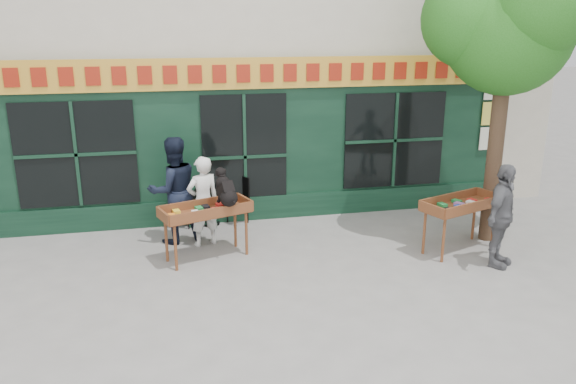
# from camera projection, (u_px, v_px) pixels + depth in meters

# --- Properties ---
(ground) EXTENTS (80.00, 80.00, 0.00)m
(ground) POSITION_uv_depth(u_px,v_px,m) (266.00, 264.00, 9.50)
(ground) COLOR slate
(ground) RESTS_ON ground
(street_tree) EXTENTS (3.05, 2.90, 5.60)m
(street_tree) POSITION_uv_depth(u_px,v_px,m) (510.00, 12.00, 9.55)
(street_tree) COLOR #382619
(street_tree) RESTS_ON ground
(book_cart_center) EXTENTS (1.62, 1.08, 0.99)m
(book_cart_center) POSITION_uv_depth(u_px,v_px,m) (206.00, 213.00, 9.54)
(book_cart_center) COLOR brown
(book_cart_center) RESTS_ON ground
(dog) EXTENTS (0.52, 0.68, 0.60)m
(dog) POSITION_uv_depth(u_px,v_px,m) (226.00, 186.00, 9.43)
(dog) COLOR black
(dog) RESTS_ON book_cart_center
(woman) EXTENTS (0.70, 0.57, 1.66)m
(woman) POSITION_uv_depth(u_px,v_px,m) (203.00, 201.00, 10.14)
(woman) COLOR white
(woman) RESTS_ON ground
(book_cart_right) EXTENTS (1.62, 1.10, 0.99)m
(book_cart_right) POSITION_uv_depth(u_px,v_px,m) (461.00, 207.00, 9.88)
(book_cart_right) COLOR brown
(book_cart_right) RESTS_ON ground
(man_right) EXTENTS (1.06, 0.99, 1.75)m
(man_right) POSITION_uv_depth(u_px,v_px,m) (501.00, 216.00, 9.22)
(man_right) COLOR #555559
(man_right) RESTS_ON ground
(bistro_table) EXTENTS (0.60, 0.60, 0.76)m
(bistro_table) POSITION_uv_depth(u_px,v_px,m) (210.00, 199.00, 11.25)
(bistro_table) COLOR black
(bistro_table) RESTS_ON ground
(bistro_chair_left) EXTENTS (0.45, 0.45, 0.95)m
(bistro_chair_left) POSITION_uv_depth(u_px,v_px,m) (178.00, 200.00, 11.14)
(bistro_chair_left) COLOR black
(bistro_chair_left) RESTS_ON ground
(bistro_chair_right) EXTENTS (0.49, 0.49, 0.95)m
(bistro_chair_right) POSITION_uv_depth(u_px,v_px,m) (241.00, 196.00, 11.42)
(bistro_chair_right) COLOR black
(bistro_chair_right) RESTS_ON ground
(potted_plant) EXTENTS (0.16, 0.11, 0.29)m
(potted_plant) POSITION_uv_depth(u_px,v_px,m) (209.00, 181.00, 11.15)
(potted_plant) COLOR gray
(potted_plant) RESTS_ON bistro_table
(man_left) EXTENTS (1.15, 1.01, 1.98)m
(man_left) POSITION_uv_depth(u_px,v_px,m) (174.00, 190.00, 10.26)
(man_left) COLOR black
(man_left) RESTS_ON ground
(chalkboard) EXTENTS (0.58, 0.25, 0.79)m
(chalkboard) POSITION_uv_depth(u_px,v_px,m) (202.00, 206.00, 11.25)
(chalkboard) COLOR black
(chalkboard) RESTS_ON ground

